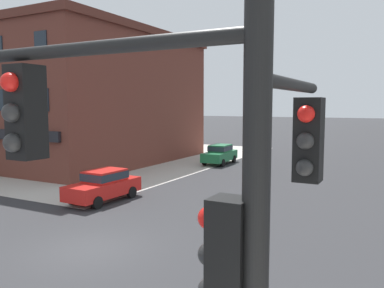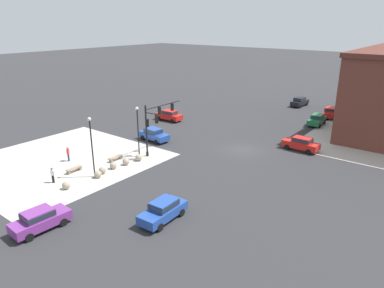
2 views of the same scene
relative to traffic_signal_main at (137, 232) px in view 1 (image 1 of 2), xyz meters
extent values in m
plane|color=#2D2D30|center=(-7.64, 7.54, -4.02)|extent=(320.00, 320.00, 0.00)
cube|color=#B7B2A8|center=(-27.64, 27.54, -4.02)|extent=(32.00, 32.00, 0.02)
cylinder|color=black|center=(1.18, 0.69, 1.32)|extent=(0.11, 1.80, 0.11)
cube|color=black|center=(-1.14, -0.21, 1.07)|extent=(0.28, 0.28, 0.90)
sphere|color=red|center=(-1.14, -0.37, 1.35)|extent=(0.18, 0.18, 0.18)
sphere|color=#282828|center=(-1.14, -0.37, 1.07)|extent=(0.18, 0.18, 0.18)
sphere|color=#282828|center=(-1.14, -0.37, 0.79)|extent=(0.18, 0.18, 0.18)
cube|color=black|center=(0.98, -0.21, 0.02)|extent=(0.28, 0.28, 0.90)
sphere|color=red|center=(0.82, -0.21, 0.30)|extent=(0.18, 0.18, 0.18)
sphere|color=#282828|center=(0.82, -0.21, 0.02)|extent=(0.18, 0.18, 0.18)
cube|color=black|center=(1.18, 1.49, 0.77)|extent=(0.28, 0.28, 0.90)
sphere|color=red|center=(1.18, 1.33, 1.05)|extent=(0.18, 0.18, 0.18)
sphere|color=#282828|center=(1.18, 1.33, 0.77)|extent=(0.18, 0.18, 0.18)
sphere|color=#282828|center=(1.18, 1.33, 0.49)|extent=(0.18, 0.18, 0.18)
cube|color=#1E6B3D|center=(-12.03, 28.74, -3.32)|extent=(1.91, 4.46, 0.76)
cube|color=#1E6B3D|center=(-12.04, 28.89, -2.64)|extent=(1.57, 2.16, 0.60)
cube|color=#232D38|center=(-12.04, 28.89, -2.64)|extent=(1.60, 2.25, 0.40)
cylinder|color=black|center=(-11.15, 27.41, -3.70)|extent=(0.24, 0.65, 0.64)
cylinder|color=black|center=(-12.82, 27.35, -3.70)|extent=(0.24, 0.65, 0.64)
cylinder|color=black|center=(-11.24, 30.13, -3.70)|extent=(0.24, 0.65, 0.64)
cylinder|color=black|center=(-12.92, 30.08, -3.70)|extent=(0.24, 0.65, 0.64)
cube|color=red|center=(-11.98, 13.35, -3.32)|extent=(1.91, 4.46, 0.76)
cube|color=red|center=(-11.98, 13.50, -2.64)|extent=(1.57, 2.16, 0.60)
cube|color=#232D38|center=(-11.98, 13.50, -2.64)|extent=(1.60, 2.25, 0.40)
cylinder|color=black|center=(-11.19, 11.96, -3.70)|extent=(0.24, 0.65, 0.64)
cylinder|color=black|center=(-12.86, 12.02, -3.70)|extent=(0.24, 0.65, 0.64)
cylinder|color=black|center=(-11.10, 14.69, -3.70)|extent=(0.24, 0.65, 0.64)
cylinder|color=black|center=(-12.77, 14.75, -3.70)|extent=(0.24, 0.65, 0.64)
cube|color=brown|center=(-29.58, 25.19, 1.48)|extent=(25.87, 19.30, 11.00)
cube|color=#562B22|center=(-29.58, 25.19, 7.28)|extent=(26.39, 19.69, 0.60)
cube|color=#1E2833|center=(-23.11, 15.50, 1.48)|extent=(1.10, 0.08, 1.50)
cube|color=#1E2833|center=(-18.80, 15.50, 1.48)|extent=(1.10, 0.08, 1.50)
cube|color=#1E2833|center=(-18.80, 15.50, 5.14)|extent=(1.10, 0.08, 1.50)
camera|label=1|loc=(2.06, -2.82, 1.14)|focal=36.99mm
camera|label=2|loc=(29.01, 28.10, 11.20)|focal=33.16mm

